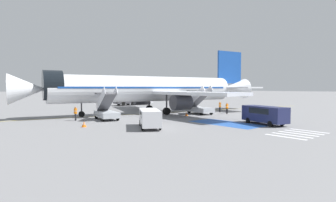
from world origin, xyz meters
TOP-DOWN VIEW (x-y plane):
  - ground_plane at (0.00, 0.00)m, footprint 600.00×600.00m
  - apron_leadline_yellow at (0.81, -0.48)m, footprint 72.90×13.77m
  - apron_stand_patch_blue at (0.81, -15.83)m, footprint 4.12×8.57m
  - apron_walkway_bar_0 at (-2.19, -24.32)m, footprint 0.44×3.60m
  - apron_walkway_bar_1 at (-0.99, -24.32)m, footprint 0.44×3.60m
  - apron_walkway_bar_2 at (0.21, -24.32)m, footprint 0.44×3.60m
  - apron_walkway_bar_3 at (1.41, -24.32)m, footprint 0.44×3.60m
  - apron_walkway_bar_4 at (2.61, -24.32)m, footprint 0.44×3.60m
  - airliner at (1.42, -0.60)m, footprint 40.62×32.35m
  - boarding_stairs_forward at (-8.17, -3.45)m, footprint 3.04×5.49m
  - boarding_stairs_aft at (6.63, -6.21)m, footprint 3.04×5.49m
  - fuel_tanker at (10.29, 18.97)m, footprint 9.91×3.04m
  - service_van_0 at (3.54, -19.15)m, footprint 3.16×5.65m
  - service_van_1 at (-8.01, -12.86)m, footprint 4.26×5.45m
  - ground_crew_0 at (11.35, -6.48)m, footprint 0.40×0.49m
  - ground_crew_1 at (10.07, -8.93)m, footprint 0.44×0.24m
  - ground_crew_2 at (-11.69, -1.94)m, footprint 0.28×0.46m
  - traffic_cone_0 at (3.03, -6.94)m, footprint 0.48×0.48m
  - traffic_cone_1 at (-13.03, -7.92)m, footprint 0.52×0.52m

SIDE VIEW (x-z plane):
  - ground_plane at x=0.00m, z-range 0.00..0.00m
  - apron_leadline_yellow at x=0.81m, z-range 0.00..0.01m
  - apron_stand_patch_blue at x=0.81m, z-range 0.00..0.01m
  - apron_walkway_bar_0 at x=-2.19m, z-range 0.00..0.01m
  - apron_walkway_bar_1 at x=-0.99m, z-range 0.00..0.01m
  - apron_walkway_bar_2 at x=0.21m, z-range 0.00..0.01m
  - apron_walkway_bar_3 at x=1.41m, z-range 0.00..0.01m
  - apron_walkway_bar_4 at x=2.61m, z-range 0.00..0.01m
  - traffic_cone_0 at x=3.03m, z-range 0.00..0.53m
  - traffic_cone_1 at x=-13.03m, z-range 0.00..0.58m
  - boarding_stairs_forward at x=-8.17m, z-range -1.12..3.18m
  - ground_crew_2 at x=-11.69m, z-range 0.14..1.93m
  - ground_crew_1 at x=10.07m, z-range 0.14..1.95m
  - boarding_stairs_aft at x=6.63m, z-range -1.21..3.33m
  - ground_crew_0 at x=11.35m, z-range 0.15..2.01m
  - service_van_1 at x=-8.01m, z-range 0.20..2.11m
  - service_van_0 at x=3.54m, z-range 0.21..2.27m
  - fuel_tanker at x=10.29m, z-range 0.01..3.33m
  - airliner at x=1.42m, z-range -1.59..9.53m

